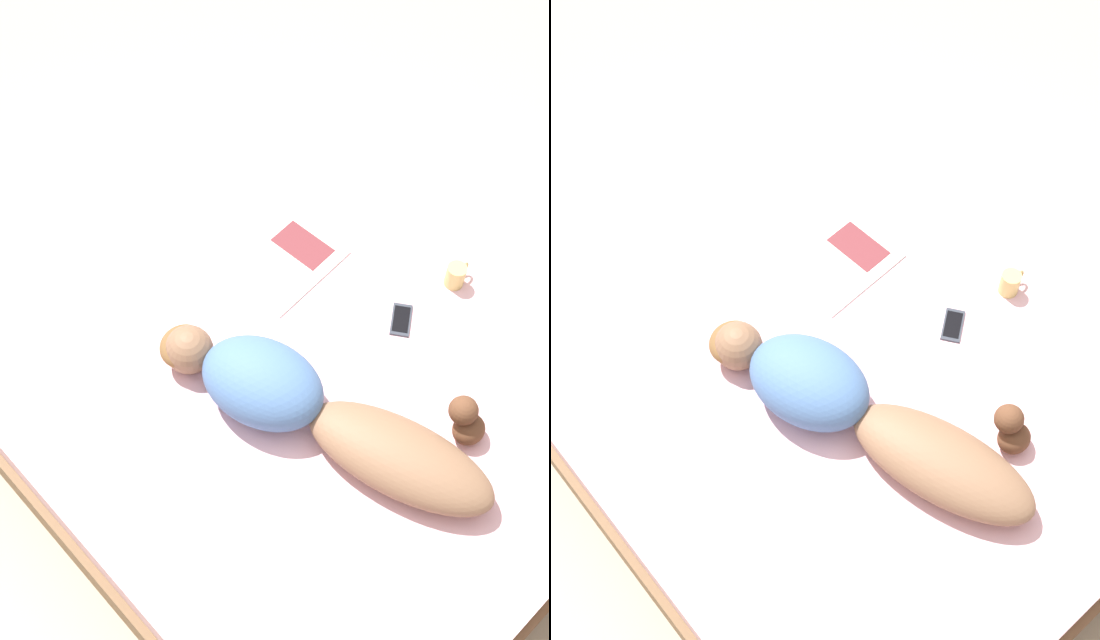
% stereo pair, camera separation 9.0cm
% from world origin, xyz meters
% --- Properties ---
extents(ground_plane, '(12.00, 12.00, 0.00)m').
position_xyz_m(ground_plane, '(0.00, 0.00, 0.00)').
color(ground_plane, '#B7A88E').
extents(bed, '(1.92, 2.10, 0.53)m').
position_xyz_m(bed, '(0.00, 0.00, 0.26)').
color(bed, brown).
rests_on(bed, ground_plane).
extents(person, '(0.60, 1.29, 0.24)m').
position_xyz_m(person, '(-0.09, -0.06, 0.63)').
color(person, brown).
rests_on(person, bed).
extents(open_magazine, '(0.44, 0.35, 0.01)m').
position_xyz_m(open_magazine, '(0.34, 0.50, 0.54)').
color(open_magazine, silver).
rests_on(open_magazine, bed).
extents(coffee_mug, '(0.11, 0.08, 0.10)m').
position_xyz_m(coffee_mug, '(0.74, -0.02, 0.58)').
color(coffee_mug, tan).
rests_on(coffee_mug, bed).
extents(cell_phone, '(0.16, 0.14, 0.01)m').
position_xyz_m(cell_phone, '(0.46, -0.00, 0.54)').
color(cell_phone, '#333842').
rests_on(cell_phone, bed).
extents(plush_toy, '(0.12, 0.15, 0.18)m').
position_xyz_m(plush_toy, '(0.27, -0.46, 0.62)').
color(plush_toy, brown).
rests_on(plush_toy, bed).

